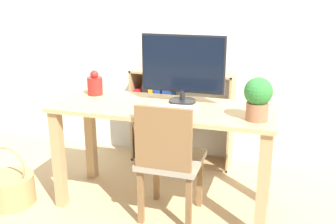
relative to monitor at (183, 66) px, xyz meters
name	(u,v)px	position (x,y,z in m)	size (l,w,h in m)	color
ground_plane	(164,203)	(-0.10, -0.12, -1.00)	(10.00, 10.00, 0.00)	tan
wall_back	(197,13)	(-0.10, 0.81, 0.30)	(8.00, 0.05, 2.60)	silver
desk	(164,126)	(-0.10, -0.12, -0.40)	(1.50, 0.58, 0.74)	tan
monitor	(183,66)	(0.00, 0.00, 0.00)	(0.58, 0.19, 0.46)	#232326
keyboard	(174,108)	(-0.01, -0.17, -0.25)	(0.32, 0.11, 0.02)	#B2B2B7
vase	(95,85)	(-0.67, 0.00, -0.18)	(0.11, 0.11, 0.18)	#B2231E
potted_plant	(258,97)	(0.53, -0.25, -0.11)	(0.17, 0.17, 0.26)	#9E6647
chair	(169,158)	(-0.01, -0.30, -0.55)	(0.40, 0.40, 0.83)	#9E937F
bookshelf	(165,118)	(-0.32, 0.64, -0.61)	(0.88, 0.28, 0.83)	tan
basket	(11,188)	(-1.16, -0.44, -0.88)	(0.34, 0.34, 0.44)	tan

